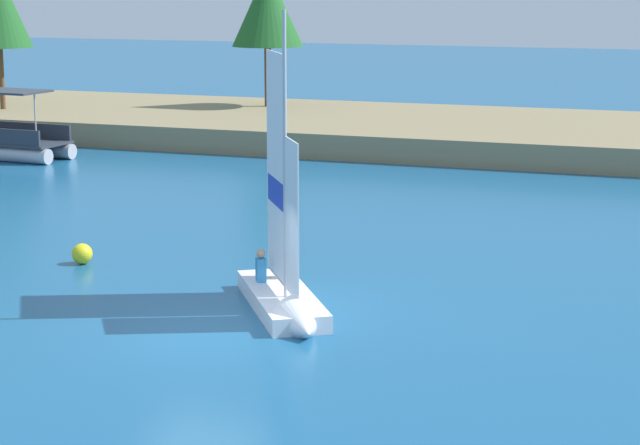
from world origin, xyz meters
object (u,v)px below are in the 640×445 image
shoreline_tree_midright (267,8)px  wooden_dock (11,144)px  channel_buoy (82,254)px  sailboat (288,293)px  pontoon_boat (2,141)px

shoreline_tree_midright → wooden_dock: shoreline_tree_midright is taller
wooden_dock → channel_buoy: (13.22, -16.58, 0.01)m
wooden_dock → sailboat: bearing=-44.3°
wooden_dock → channel_buoy: size_ratio=8.04×
pontoon_boat → shoreline_tree_midright: bearing=68.0°
shoreline_tree_midright → sailboat: (12.65, -29.71, -5.04)m
sailboat → channel_buoy: bearing=-145.8°
pontoon_boat → channel_buoy: size_ratio=11.11×
wooden_dock → sailboat: (19.78, -19.31, 0.27)m
shoreline_tree_midright → channel_buoy: bearing=-77.3°
pontoon_boat → channel_buoy: (12.27, -14.55, -0.39)m
shoreline_tree_midright → pontoon_boat: bearing=-116.4°
shoreline_tree_midright → pontoon_boat: size_ratio=1.11×
sailboat → pontoon_boat: bearing=-165.8°
sailboat → wooden_dock: bearing=-167.5°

